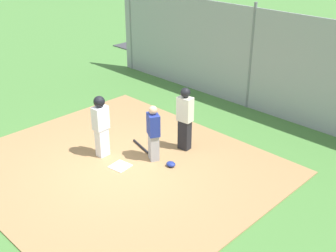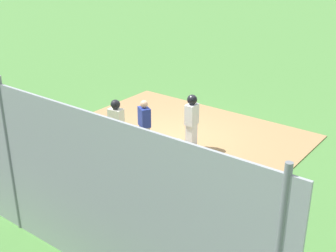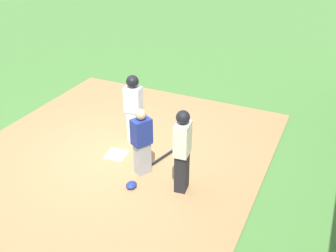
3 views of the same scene
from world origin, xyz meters
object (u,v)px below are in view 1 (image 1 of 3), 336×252
at_px(home_plate, 120,166).
at_px(catcher_mask, 171,164).
at_px(runner, 101,122).
at_px(parked_car_green, 235,48).
at_px(baseball_bat, 141,146).
at_px(umpire, 185,118).
at_px(catcher, 153,133).

height_order(home_plate, catcher_mask, catcher_mask).
bearing_deg(runner, parked_car_green, 102.69).
bearing_deg(baseball_bat, runner, -97.39).
bearing_deg(runner, umpire, 51.53).
bearing_deg(umpire, runner, -42.28).
distance_m(home_plate, runner, 1.20).
distance_m(home_plate, parked_car_green, 9.57).
height_order(home_plate, parked_car_green, parked_car_green).
xyz_separation_m(home_plate, catcher, (-0.32, -0.85, 0.74)).
relative_size(catcher, baseball_bat, 1.77).
bearing_deg(parked_car_green, home_plate, 99.70).
relative_size(runner, baseball_bat, 1.98).
bearing_deg(baseball_bat, catcher, 0.57).
xyz_separation_m(runner, baseball_bat, (-0.39, -0.96, -0.90)).
relative_size(umpire, catcher_mask, 7.16).
bearing_deg(catcher, home_plate, 7.94).
bearing_deg(umpire, baseball_bat, -54.36).
relative_size(catcher, parked_car_green, 0.33).
bearing_deg(catcher_mask, runner, 26.86).
xyz_separation_m(catcher, catcher_mask, (-0.56, -0.04, -0.69)).
relative_size(home_plate, parked_car_green, 0.10).
relative_size(catcher, umpire, 0.85).
distance_m(runner, catcher_mask, 2.04).
bearing_deg(parked_car_green, umpire, 107.33).
relative_size(baseball_bat, catcher_mask, 3.46).
distance_m(baseball_bat, catcher_mask, 1.26).
height_order(runner, baseball_bat, runner).
xyz_separation_m(baseball_bat, catcher_mask, (-1.25, 0.13, 0.03)).
distance_m(catcher_mask, parked_car_green, 9.09).
distance_m(umpire, baseball_bat, 1.46).
bearing_deg(umpire, parked_car_green, -159.17).
bearing_deg(parked_car_green, catcher, 103.48).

